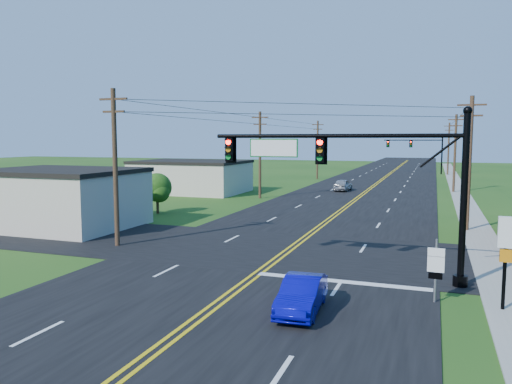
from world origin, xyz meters
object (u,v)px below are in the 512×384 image
at_px(signal_mast_far, 416,148).
at_px(route_sign, 436,266).
at_px(blue_car, 302,295).
at_px(signal_mast_main, 355,171).

bearing_deg(signal_mast_far, route_sign, -87.42).
bearing_deg(blue_car, route_sign, 27.53).
relative_size(signal_mast_main, route_sign, 4.61).
bearing_deg(blue_car, signal_mast_far, 85.98).
bearing_deg(signal_mast_main, blue_car, -100.93).
bearing_deg(route_sign, blue_car, -144.81).
bearing_deg(signal_mast_main, route_sign, -36.37).
distance_m(signal_mast_main, route_sign, 5.43).
bearing_deg(signal_mast_main, signal_mast_far, 89.92).
xyz_separation_m(blue_car, route_sign, (4.46, 2.65, 0.81)).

